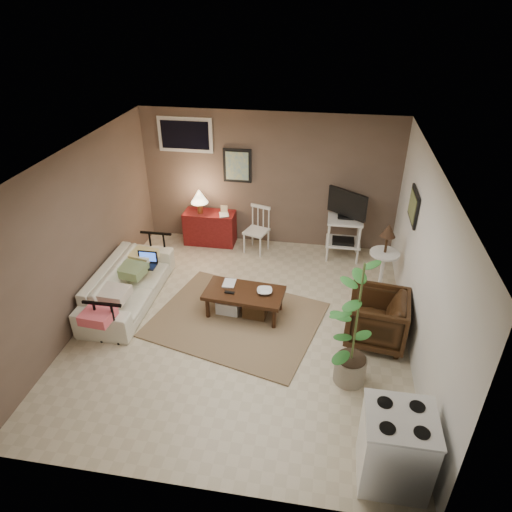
% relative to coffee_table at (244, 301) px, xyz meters
% --- Properties ---
extents(floor, '(5.00, 5.00, 0.00)m').
position_rel_coffee_table_xyz_m(floor, '(0.03, -0.23, -0.24)').
color(floor, '#C1B293').
rests_on(floor, ground).
extents(art_back, '(0.50, 0.03, 0.60)m').
position_rel_coffee_table_xyz_m(art_back, '(-0.52, 2.25, 1.21)').
color(art_back, black).
extents(art_right, '(0.03, 0.60, 0.45)m').
position_rel_coffee_table_xyz_m(art_right, '(2.25, 0.82, 1.28)').
color(art_right, black).
extents(window, '(0.96, 0.03, 0.60)m').
position_rel_coffee_table_xyz_m(window, '(-1.42, 2.25, 1.71)').
color(window, silver).
extents(rug, '(2.63, 2.30, 0.02)m').
position_rel_coffee_table_xyz_m(rug, '(-0.08, -0.16, -0.23)').
color(rug, '#7E5F49').
rests_on(rug, floor).
extents(coffee_table, '(1.16, 0.67, 0.42)m').
position_rel_coffee_table_xyz_m(coffee_table, '(0.00, 0.00, 0.00)').
color(coffee_table, '#361C0E').
rests_on(coffee_table, floor).
extents(sofa, '(0.58, 2.00, 0.78)m').
position_rel_coffee_table_xyz_m(sofa, '(-1.77, 0.06, 0.15)').
color(sofa, beige).
rests_on(sofa, floor).
extents(sofa_pillows, '(0.38, 1.90, 0.13)m').
position_rel_coffee_table_xyz_m(sofa_pillows, '(-1.73, -0.17, 0.24)').
color(sofa_pillows, beige).
rests_on(sofa_pillows, sofa).
extents(sofa_end_rails, '(0.54, 2.00, 0.67)m').
position_rel_coffee_table_xyz_m(sofa_end_rails, '(-1.66, 0.06, 0.10)').
color(sofa_end_rails, black).
rests_on(sofa_end_rails, floor).
extents(laptop, '(0.31, 0.22, 0.21)m').
position_rel_coffee_table_xyz_m(laptop, '(-1.58, 0.40, 0.27)').
color(laptop, black).
rests_on(laptop, sofa).
extents(red_console, '(0.92, 0.41, 1.07)m').
position_rel_coffee_table_xyz_m(red_console, '(-1.03, 2.03, 0.13)').
color(red_console, maroon).
rests_on(red_console, floor).
extents(spindle_chair, '(0.47, 0.47, 0.83)m').
position_rel_coffee_table_xyz_m(spindle_chair, '(-0.12, 1.88, 0.15)').
color(spindle_chair, silver).
rests_on(spindle_chair, floor).
extents(tv_stand, '(0.63, 0.49, 1.25)m').
position_rel_coffee_table_xyz_m(tv_stand, '(1.40, 1.90, 0.42)').
color(tv_stand, silver).
rests_on(tv_stand, floor).
extents(side_table, '(0.44, 0.44, 1.18)m').
position_rel_coffee_table_xyz_m(side_table, '(1.98, 0.91, 0.49)').
color(side_table, silver).
rests_on(side_table, floor).
extents(armchair, '(0.80, 0.84, 0.78)m').
position_rel_coffee_table_xyz_m(armchair, '(1.83, -0.26, 0.15)').
color(armchair, '#331C0E').
rests_on(armchair, floor).
extents(potted_plant, '(0.42, 0.42, 1.69)m').
position_rel_coffee_table_xyz_m(potted_plant, '(1.50, -1.06, 0.66)').
color(potted_plant, gray).
rests_on(potted_plant, floor).
extents(stove, '(0.65, 0.60, 0.84)m').
position_rel_coffee_table_xyz_m(stove, '(1.88, -2.29, 0.18)').
color(stove, white).
rests_on(stove, floor).
extents(bowl, '(0.22, 0.08, 0.22)m').
position_rel_coffee_table_xyz_m(bowl, '(0.30, 0.01, 0.27)').
color(bowl, '#361C0E').
rests_on(bowl, coffee_table).
extents(book_table, '(0.17, 0.02, 0.24)m').
position_rel_coffee_table_xyz_m(book_table, '(-0.33, 0.16, 0.28)').
color(book_table, '#361C0E').
rests_on(book_table, coffee_table).
extents(book_console, '(0.16, 0.07, 0.22)m').
position_rel_coffee_table_xyz_m(book_console, '(-0.81, 1.94, 0.49)').
color(book_console, '#361C0E').
rests_on(book_console, red_console).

